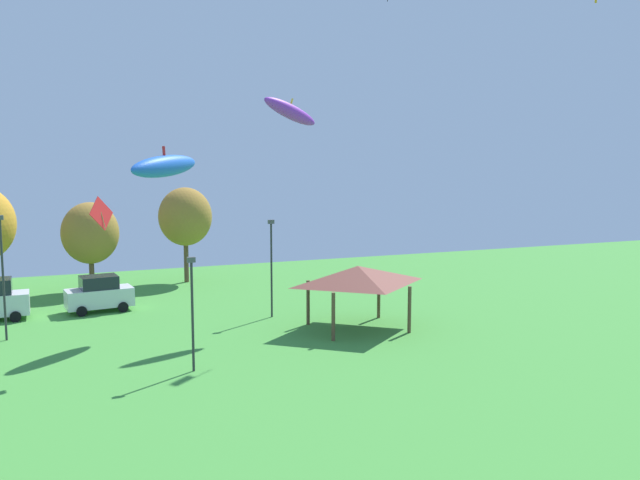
% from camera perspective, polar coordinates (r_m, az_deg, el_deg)
% --- Properties ---
extents(kite_flying_1, '(1.13, 1.21, 1.59)m').
position_cam_1_polar(kite_flying_1, '(32.85, -17.94, 2.14)').
color(kite_flying_1, red).
extents(kite_flying_3, '(3.99, 2.07, 2.08)m').
position_cam_1_polar(kite_flying_3, '(40.04, -2.53, 10.75)').
color(kite_flying_3, purple).
extents(kite_flying_5, '(4.81, 4.58, 1.88)m').
position_cam_1_polar(kite_flying_5, '(38.48, -12.95, 6.09)').
color(kite_flying_5, blue).
extents(parked_car_second_from_left, '(4.21, 2.38, 2.27)m').
position_cam_1_polar(parked_car_second_from_left, '(44.85, -18.09, -4.33)').
color(parked_car_second_from_left, silver).
rests_on(parked_car_second_from_left, ground).
extents(park_pavilion, '(5.90, 4.88, 3.60)m').
position_cam_1_polar(park_pavilion, '(38.13, 3.20, -2.97)').
color(park_pavilion, brown).
rests_on(park_pavilion, ground).
extents(light_post_0, '(0.36, 0.20, 6.66)m').
position_cam_1_polar(light_post_0, '(39.24, -25.16, -2.37)').
color(light_post_0, '#2D2D33').
rests_on(light_post_0, ground).
extents(light_post_1, '(0.36, 0.20, 5.94)m').
position_cam_1_polar(light_post_1, '(40.88, -4.11, -1.88)').
color(light_post_1, '#2D2D33').
rests_on(light_post_1, ground).
extents(light_post_2, '(0.36, 0.20, 5.24)m').
position_cam_1_polar(light_post_2, '(31.08, -10.71, -5.50)').
color(light_post_2, '#2D2D33').
rests_on(light_post_2, ground).
extents(treeline_tree_3, '(4.02, 4.02, 6.49)m').
position_cam_1_polar(treeline_tree_3, '(51.05, -18.79, 0.55)').
color(treeline_tree_3, brown).
rests_on(treeline_tree_3, ground).
extents(treeline_tree_4, '(4.09, 4.09, 7.36)m').
position_cam_1_polar(treeline_tree_4, '(53.14, -11.28, 1.93)').
color(treeline_tree_4, brown).
rests_on(treeline_tree_4, ground).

